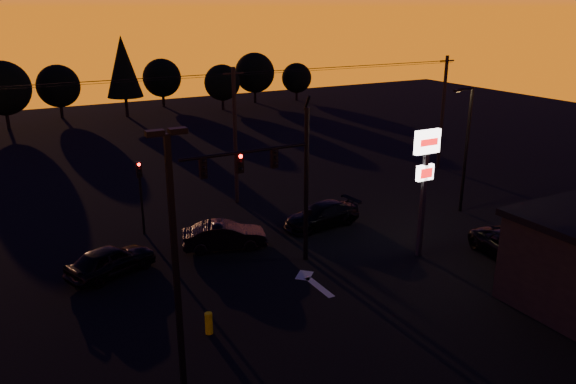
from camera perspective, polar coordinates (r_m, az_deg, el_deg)
name	(u,v)px	position (r m, az deg, el deg)	size (l,w,h in m)	color
ground	(322,299)	(25.91, 3.43, -10.79)	(120.00, 120.00, 0.00)	black
lane_arrow	(312,281)	(27.39, 2.46, -9.06)	(1.20, 3.10, 0.01)	beige
traffic_signal_mast	(278,173)	(27.15, -1.01, 1.94)	(6.79, 0.52, 8.58)	black
secondary_signal	(140,187)	(32.88, -14.76, 0.48)	(0.30, 0.31, 4.35)	black
parking_lot_light	(174,249)	(18.29, -11.46, -5.67)	(1.25, 0.30, 9.14)	black
pylon_sign	(425,167)	(29.17, 13.79, 2.52)	(1.50, 0.28, 6.80)	black
streetlight	(466,145)	(36.77, 17.60, 4.61)	(1.55, 0.35, 8.00)	black
utility_pole_1	(235,136)	(36.88, -5.38, 5.71)	(1.40, 0.26, 9.00)	black
utility_pole_2	(443,112)	(46.85, 15.43, 7.83)	(1.40, 0.26, 9.00)	black
power_wires	(233,74)	(36.23, -5.57, 11.85)	(36.00, 1.22, 0.07)	black
bollard	(209,323)	(23.42, -8.05, -13.07)	(0.31, 0.31, 0.92)	#B6B900
tree_2	(3,88)	(67.63, -27.00, 9.38)	(5.77, 5.78, 7.26)	black
tree_3	(58,86)	(72.10, -22.30, 9.93)	(4.95, 4.95, 6.22)	black
tree_4	(123,66)	(70.08, -16.42, 12.13)	(4.18, 4.18, 9.50)	black
tree_5	(162,78)	(76.61, -12.69, 11.25)	(4.95, 4.95, 6.22)	black
tree_6	(222,83)	(72.96, -6.70, 10.98)	(4.54, 4.54, 5.71)	black
tree_7	(255,73)	(78.02, -3.41, 12.00)	(5.36, 5.36, 6.74)	black
tree_8	(297,78)	(79.99, 0.88, 11.51)	(4.12, 4.12, 5.19)	black
car_left	(111,260)	(29.04, -17.54, -6.64)	(1.79, 4.46, 1.52)	black
car_mid	(225,236)	(30.80, -6.46, -4.42)	(1.58, 4.54, 1.49)	black
car_right	(322,215)	(33.76, 3.45, -2.33)	(1.97, 4.86, 1.41)	black
suv_parked	(513,248)	(31.50, 21.85, -5.28)	(2.30, 4.98, 1.38)	black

